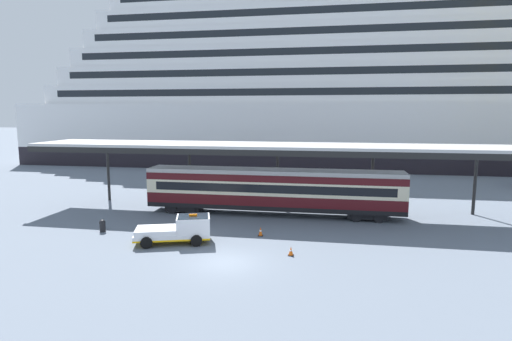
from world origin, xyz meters
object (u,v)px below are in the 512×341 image
object	(u,v)px
traffic_cone_near	(261,231)
traffic_cone_mid	(291,251)
cruise_ship	(390,89)
quay_bollard	(102,225)
service_truck	(180,229)
train_carriage	(273,189)

from	to	relation	value
traffic_cone_near	traffic_cone_mid	size ratio (longest dim) A/B	1.15
cruise_ship	quay_bollard	world-z (taller)	cruise_ship
cruise_ship	traffic_cone_mid	size ratio (longest dim) A/B	214.96
cruise_ship	quay_bollard	distance (m)	55.46
cruise_ship	quay_bollard	size ratio (longest dim) A/B	132.49
service_truck	quay_bollard	bearing A→B (deg)	168.03
train_carriage	quay_bollard	world-z (taller)	train_carriage
service_truck	quay_bollard	distance (m)	6.97
train_carriage	quay_bollard	distance (m)	14.40
cruise_ship	service_truck	distance (m)	53.64
train_carriage	traffic_cone_mid	xyz separation A→B (m)	(2.55, -10.20, -2.02)
traffic_cone_near	quay_bollard	xyz separation A→B (m)	(-12.12, -1.09, 0.18)
service_truck	traffic_cone_mid	distance (m)	8.06
train_carriage	service_truck	size ratio (longest dim) A/B	4.06
cruise_ship	service_truck	size ratio (longest dim) A/B	22.84
traffic_cone_near	train_carriage	bearing A→B (deg)	89.54
train_carriage	quay_bollard	xyz separation A→B (m)	(-12.17, -7.48, -1.79)
service_truck	train_carriage	bearing A→B (deg)	58.92
cruise_ship	train_carriage	bearing A→B (deg)	-110.97
traffic_cone_near	traffic_cone_mid	bearing A→B (deg)	-55.69
cruise_ship	service_truck	world-z (taller)	cruise_ship
quay_bollard	cruise_ship	bearing A→B (deg)	59.77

